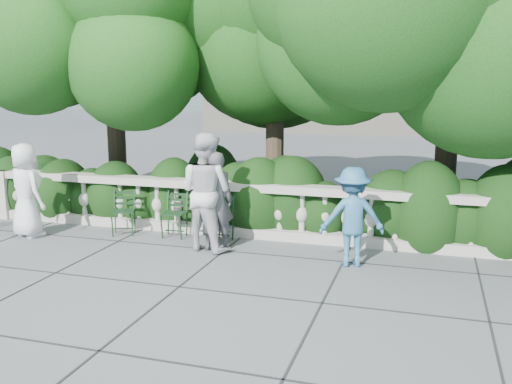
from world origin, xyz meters
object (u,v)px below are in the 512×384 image
(person_woman_grey, at_px, (215,201))
(person_casual_man, at_px, (206,192))
(person_businessman, at_px, (26,190))
(person_older_blue, at_px, (352,217))
(chair_a, at_px, (123,237))
(chair_c, at_px, (217,244))
(chair_d, at_px, (202,240))
(chair_b, at_px, (172,239))

(person_woman_grey, bearing_deg, person_casual_man, -17.38)
(person_businessman, height_order, person_older_blue, person_businessman)
(chair_a, relative_size, person_woman_grey, 0.50)
(chair_c, distance_m, person_businessman, 3.63)
(person_casual_man, height_order, person_older_blue, person_casual_man)
(chair_c, bearing_deg, chair_d, 162.48)
(chair_d, bearing_deg, chair_b, -152.73)
(chair_b, bearing_deg, chair_a, -177.58)
(chair_d, distance_m, person_businessman, 3.32)
(chair_b, distance_m, person_casual_man, 1.35)
(chair_d, relative_size, person_casual_man, 0.43)
(chair_c, relative_size, chair_d, 1.00)
(chair_b, bearing_deg, chair_d, 4.94)
(chair_c, height_order, person_older_blue, person_older_blue)
(chair_a, distance_m, chair_b, 0.94)
(chair_d, distance_m, person_older_blue, 2.92)
(chair_a, height_order, person_businessman, person_businessman)
(chair_a, bearing_deg, person_businessman, 174.40)
(chair_a, distance_m, person_casual_man, 2.04)
(chair_a, relative_size, person_older_blue, 0.55)
(chair_c, relative_size, person_woman_grey, 0.50)
(person_businessman, distance_m, person_older_blue, 5.89)
(chair_d, height_order, person_woman_grey, person_woman_grey)
(person_businessman, xyz_separation_m, person_older_blue, (5.89, 0.05, -0.09))
(person_businessman, relative_size, person_older_blue, 1.12)
(chair_a, xyz_separation_m, person_older_blue, (4.22, -0.42, 0.77))
(chair_b, relative_size, person_older_blue, 0.55)
(chair_b, relative_size, person_businessman, 0.49)
(chair_c, bearing_deg, person_businessman, -169.10)
(person_woman_grey, bearing_deg, person_businessman, -21.50)
(chair_b, xyz_separation_m, person_woman_grey, (0.99, -0.37, 0.84))
(chair_b, height_order, person_older_blue, person_older_blue)
(chair_a, height_order, chair_b, same)
(chair_c, bearing_deg, person_woman_grey, -70.56)
(chair_d, bearing_deg, person_casual_man, -40.95)
(person_businessman, distance_m, person_woman_grey, 3.59)
(chair_d, bearing_deg, person_woman_grey, -27.82)
(chair_d, bearing_deg, chair_a, -154.32)
(person_businessman, bearing_deg, person_casual_man, -152.93)
(person_older_blue, bearing_deg, chair_a, -22.84)
(person_businessman, xyz_separation_m, person_woman_grey, (3.59, 0.22, -0.02))
(chair_c, height_order, chair_d, same)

